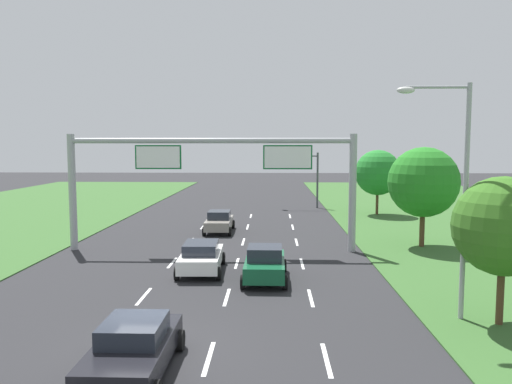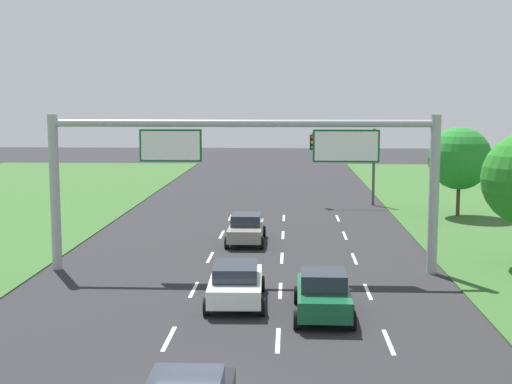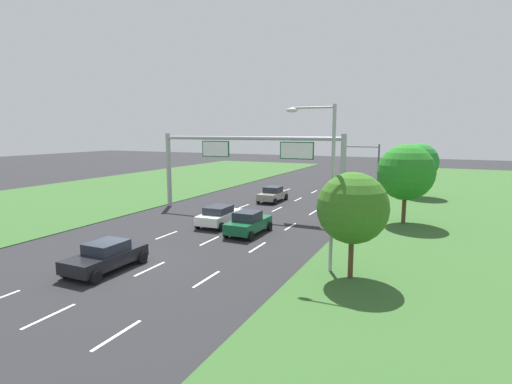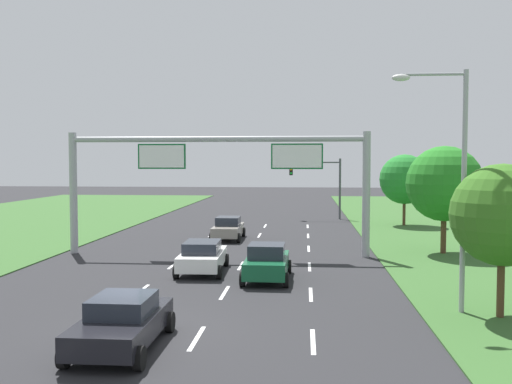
{
  "view_description": "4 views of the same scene",
  "coord_description": "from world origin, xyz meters",
  "px_view_note": "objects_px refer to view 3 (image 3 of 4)",
  "views": [
    {
      "loc": [
        3.61,
        -14.29,
        6.33
      ],
      "look_at": [
        2.7,
        14.39,
        3.63
      ],
      "focal_mm": 35.0,
      "sensor_mm": 36.0,
      "label": 1
    },
    {
      "loc": [
        2.07,
        -15.9,
        7.56
      ],
      "look_at": [
        0.72,
        12.97,
        3.87
      ],
      "focal_mm": 50.0,
      "sensor_mm": 36.0,
      "label": 2
    },
    {
      "loc": [
        15.31,
        -15.97,
        7.17
      ],
      "look_at": [
        2.46,
        11.79,
        2.53
      ],
      "focal_mm": 28.0,
      "sensor_mm": 36.0,
      "label": 3
    },
    {
      "loc": [
        4.98,
        -16.75,
        5.36
      ],
      "look_at": [
        2.29,
        14.75,
        3.64
      ],
      "focal_mm": 40.0,
      "sensor_mm": 36.0,
      "label": 4
    }
  ],
  "objects_px": {
    "car_lead_silver": "(248,223)",
    "roadside_tree_near": "(353,208)",
    "car_near_red": "(106,256)",
    "car_mid_lane": "(219,215)",
    "roadside_tree_mid": "(406,172)",
    "street_lamp": "(325,174)",
    "traffic_light_mast": "(363,158)",
    "car_far_ahead": "(273,194)",
    "roadside_tree_far": "(419,162)",
    "sign_gantry": "(249,158)"
  },
  "relations": [
    {
      "from": "car_lead_silver",
      "to": "roadside_tree_near",
      "type": "relative_size",
      "value": 0.8
    },
    {
      "from": "traffic_light_mast",
      "to": "roadside_tree_mid",
      "type": "distance_m",
      "value": 20.59
    },
    {
      "from": "roadside_tree_near",
      "to": "car_lead_silver",
      "type": "bearing_deg",
      "value": 145.78
    },
    {
      "from": "roadside_tree_near",
      "to": "roadside_tree_far",
      "type": "bearing_deg",
      "value": 86.81
    },
    {
      "from": "roadside_tree_near",
      "to": "roadside_tree_far",
      "type": "height_order",
      "value": "roadside_tree_far"
    },
    {
      "from": "roadside_tree_mid",
      "to": "car_mid_lane",
      "type": "bearing_deg",
      "value": -153.3
    },
    {
      "from": "roadside_tree_near",
      "to": "roadside_tree_mid",
      "type": "relative_size",
      "value": 0.85
    },
    {
      "from": "sign_gantry",
      "to": "roadside_tree_far",
      "type": "relative_size",
      "value": 2.91
    },
    {
      "from": "sign_gantry",
      "to": "car_lead_silver",
      "type": "bearing_deg",
      "value": -64.34
    },
    {
      "from": "car_near_red",
      "to": "traffic_light_mast",
      "type": "distance_m",
      "value": 37.86
    },
    {
      "from": "car_lead_silver",
      "to": "car_mid_lane",
      "type": "distance_m",
      "value": 3.53
    },
    {
      "from": "car_lead_silver",
      "to": "traffic_light_mast",
      "type": "height_order",
      "value": "traffic_light_mast"
    },
    {
      "from": "car_lead_silver",
      "to": "car_near_red",
      "type": "bearing_deg",
      "value": -109.06
    },
    {
      "from": "street_lamp",
      "to": "traffic_light_mast",
      "type": "bearing_deg",
      "value": 96.69
    },
    {
      "from": "traffic_light_mast",
      "to": "car_far_ahead",
      "type": "bearing_deg",
      "value": -114.35
    },
    {
      "from": "car_lead_silver",
      "to": "roadside_tree_mid",
      "type": "relative_size",
      "value": 0.68
    },
    {
      "from": "sign_gantry",
      "to": "street_lamp",
      "type": "distance_m",
      "value": 15.36
    },
    {
      "from": "car_near_red",
      "to": "car_mid_lane",
      "type": "height_order",
      "value": "car_mid_lane"
    },
    {
      "from": "street_lamp",
      "to": "car_mid_lane",
      "type": "bearing_deg",
      "value": 146.66
    },
    {
      "from": "traffic_light_mast",
      "to": "roadside_tree_near",
      "type": "xyz_separation_m",
      "value": [
        5.34,
        -33.07,
        -0.32
      ]
    },
    {
      "from": "car_near_red",
      "to": "sign_gantry",
      "type": "xyz_separation_m",
      "value": [
        0.35,
        16.33,
        4.12
      ]
    },
    {
      "from": "traffic_light_mast",
      "to": "street_lamp",
      "type": "relative_size",
      "value": 0.66
    },
    {
      "from": "car_lead_silver",
      "to": "roadside_tree_near",
      "type": "distance_m",
      "value": 10.44
    },
    {
      "from": "car_lead_silver",
      "to": "sign_gantry",
      "type": "bearing_deg",
      "value": 116.36
    },
    {
      "from": "car_mid_lane",
      "to": "traffic_light_mast",
      "type": "xyz_separation_m",
      "value": [
        6.2,
        25.95,
        3.08
      ]
    },
    {
      "from": "sign_gantry",
      "to": "roadside_tree_far",
      "type": "height_order",
      "value": "sign_gantry"
    },
    {
      "from": "sign_gantry",
      "to": "roadside_tree_near",
      "type": "relative_size",
      "value": 3.27
    },
    {
      "from": "car_far_ahead",
      "to": "sign_gantry",
      "type": "bearing_deg",
      "value": -86.9
    },
    {
      "from": "street_lamp",
      "to": "roadside_tree_mid",
      "type": "xyz_separation_m",
      "value": [
        2.84,
        13.06,
        -1.02
      ]
    },
    {
      "from": "roadside_tree_far",
      "to": "traffic_light_mast",
      "type": "bearing_deg",
      "value": 143.7
    },
    {
      "from": "sign_gantry",
      "to": "roadside_tree_mid",
      "type": "height_order",
      "value": "sign_gantry"
    },
    {
      "from": "car_far_ahead",
      "to": "roadside_tree_far",
      "type": "relative_size",
      "value": 0.72
    },
    {
      "from": "car_near_red",
      "to": "car_mid_lane",
      "type": "bearing_deg",
      "value": 88.42
    },
    {
      "from": "roadside_tree_near",
      "to": "roadside_tree_mid",
      "type": "height_order",
      "value": "roadside_tree_mid"
    },
    {
      "from": "car_mid_lane",
      "to": "car_far_ahead",
      "type": "relative_size",
      "value": 1.02
    },
    {
      "from": "car_near_red",
      "to": "car_far_ahead",
      "type": "distance_m",
      "value": 22.78
    },
    {
      "from": "traffic_light_mast",
      "to": "roadside_tree_mid",
      "type": "bearing_deg",
      "value": -71.12
    },
    {
      "from": "car_near_red",
      "to": "car_lead_silver",
      "type": "xyz_separation_m",
      "value": [
        3.51,
        9.77,
        0.04
      ]
    },
    {
      "from": "car_near_red",
      "to": "car_mid_lane",
      "type": "relative_size",
      "value": 1.01
    },
    {
      "from": "car_mid_lane",
      "to": "car_lead_silver",
      "type": "bearing_deg",
      "value": -26.41
    },
    {
      "from": "sign_gantry",
      "to": "traffic_light_mast",
      "type": "relative_size",
      "value": 3.08
    },
    {
      "from": "roadside_tree_mid",
      "to": "roadside_tree_near",
      "type": "bearing_deg",
      "value": -95.56
    },
    {
      "from": "car_lead_silver",
      "to": "roadside_tree_far",
      "type": "bearing_deg",
      "value": 66.82
    },
    {
      "from": "car_near_red",
      "to": "street_lamp",
      "type": "bearing_deg",
      "value": 24.13
    },
    {
      "from": "roadside_tree_near",
      "to": "roadside_tree_far",
      "type": "xyz_separation_m",
      "value": [
        1.56,
        28.0,
        0.32
      ]
    },
    {
      "from": "car_lead_silver",
      "to": "street_lamp",
      "type": "xyz_separation_m",
      "value": [
        6.81,
        -5.13,
        4.27
      ]
    },
    {
      "from": "car_mid_lane",
      "to": "roadside_tree_mid",
      "type": "relative_size",
      "value": 0.7
    },
    {
      "from": "car_far_ahead",
      "to": "traffic_light_mast",
      "type": "distance_m",
      "value": 16.1
    },
    {
      "from": "car_lead_silver",
      "to": "traffic_light_mast",
      "type": "bearing_deg",
      "value": 84.47
    },
    {
      "from": "car_mid_lane",
      "to": "roadside_tree_far",
      "type": "distance_m",
      "value": 24.84
    }
  ]
}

